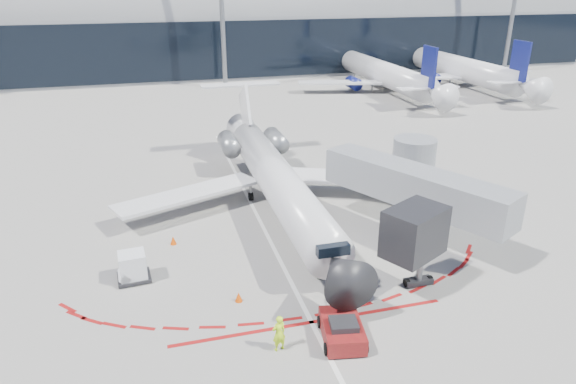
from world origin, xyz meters
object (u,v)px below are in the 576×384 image
object	(u,v)px
pushback_tug	(342,330)
ramp_worker	(279,333)
uld_container	(133,267)
regional_jet	(274,175)

from	to	relation	value
pushback_tug	ramp_worker	world-z (taller)	ramp_worker
uld_container	pushback_tug	bearing A→B (deg)	-44.74
pushback_tug	ramp_worker	xyz separation A→B (m)	(-3.04, 0.07, 0.39)
uld_container	regional_jet	bearing A→B (deg)	33.35
regional_jet	uld_container	world-z (taller)	regional_jet
pushback_tug	regional_jet	bearing A→B (deg)	97.51
pushback_tug	uld_container	bearing A→B (deg)	149.93
ramp_worker	uld_container	size ratio (longest dim) A/B	0.96
regional_jet	ramp_worker	world-z (taller)	regional_jet
regional_jet	uld_container	size ratio (longest dim) A/B	15.07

